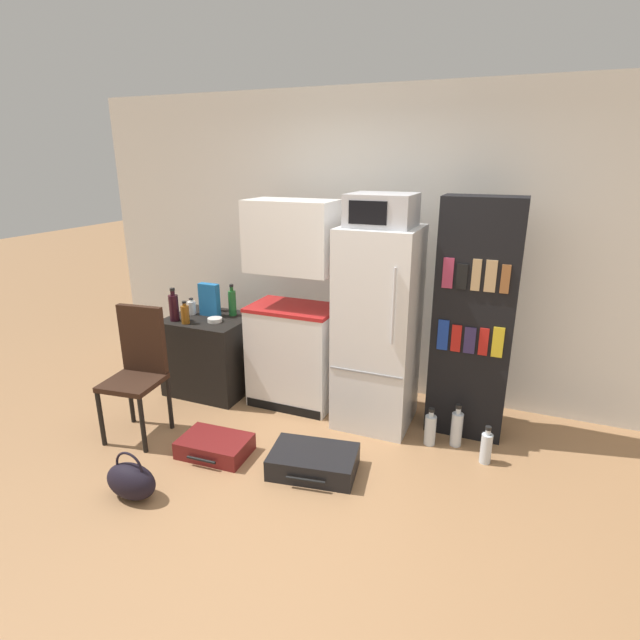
% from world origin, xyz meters
% --- Properties ---
extents(ground_plane, '(24.00, 24.00, 0.00)m').
position_xyz_m(ground_plane, '(0.00, 0.00, 0.00)').
color(ground_plane, '#A3754C').
extents(wall_back, '(6.40, 0.10, 2.68)m').
position_xyz_m(wall_back, '(0.20, 2.00, 1.34)').
color(wall_back, silver).
rests_on(wall_back, ground_plane).
extents(side_table, '(0.72, 0.62, 0.72)m').
position_xyz_m(side_table, '(-1.49, 1.29, 0.36)').
color(side_table, black).
rests_on(side_table, ground_plane).
extents(kitchen_hutch, '(0.75, 0.49, 1.79)m').
position_xyz_m(kitchen_hutch, '(-0.67, 1.36, 0.82)').
color(kitchen_hutch, white).
rests_on(kitchen_hutch, ground_plane).
extents(refrigerator, '(0.60, 0.60, 1.62)m').
position_xyz_m(refrigerator, '(0.10, 1.31, 0.81)').
color(refrigerator, white).
rests_on(refrigerator, ground_plane).
extents(microwave, '(0.48, 0.44, 0.24)m').
position_xyz_m(microwave, '(0.10, 1.31, 1.74)').
color(microwave, '#B7B7BC').
rests_on(microwave, refrigerator).
extents(bookshelf, '(0.58, 0.31, 1.85)m').
position_xyz_m(bookshelf, '(0.81, 1.45, 0.93)').
color(bookshelf, black).
rests_on(bookshelf, ground_plane).
extents(bottle_green_tall, '(0.07, 0.07, 0.29)m').
position_xyz_m(bottle_green_tall, '(-1.32, 1.43, 0.84)').
color(bottle_green_tall, '#1E6028').
rests_on(bottle_green_tall, side_table).
extents(bottle_wine_dark, '(0.09, 0.09, 0.30)m').
position_xyz_m(bottle_wine_dark, '(-1.72, 1.10, 0.84)').
color(bottle_wine_dark, black).
rests_on(bottle_wine_dark, side_table).
extents(bottle_ketchup_red, '(0.07, 0.07, 0.21)m').
position_xyz_m(bottle_ketchup_red, '(-1.54, 1.50, 0.81)').
color(bottle_ketchup_red, '#AD1914').
rests_on(bottle_ketchup_red, side_table).
extents(bottle_amber_beer, '(0.07, 0.07, 0.20)m').
position_xyz_m(bottle_amber_beer, '(-1.57, 1.07, 0.80)').
color(bottle_amber_beer, brown).
rests_on(bottle_amber_beer, side_table).
extents(bottle_milk_white, '(0.08, 0.08, 0.15)m').
position_xyz_m(bottle_milk_white, '(-1.69, 1.32, 0.78)').
color(bottle_milk_white, white).
rests_on(bottle_milk_white, side_table).
extents(bowl, '(0.13, 0.13, 0.04)m').
position_xyz_m(bowl, '(-1.36, 1.21, 0.73)').
color(bowl, silver).
rests_on(bowl, side_table).
extents(cereal_box, '(0.19, 0.07, 0.30)m').
position_xyz_m(cereal_box, '(-1.51, 1.35, 0.87)').
color(cereal_box, '#1E66A8').
rests_on(cereal_box, side_table).
extents(chair, '(0.44, 0.45, 1.03)m').
position_xyz_m(chair, '(-1.56, 0.44, 0.59)').
color(chair, black).
rests_on(chair, ground_plane).
extents(suitcase_large_flat, '(0.65, 0.49, 0.15)m').
position_xyz_m(suitcase_large_flat, '(-0.09, 0.45, 0.08)').
color(suitcase_large_flat, black).
rests_on(suitcase_large_flat, ground_plane).
extents(suitcase_small_flat, '(0.53, 0.39, 0.13)m').
position_xyz_m(suitcase_small_flat, '(-0.85, 0.36, 0.07)').
color(suitcase_small_flat, maroon).
rests_on(suitcase_small_flat, ground_plane).
extents(handbag, '(0.36, 0.20, 0.33)m').
position_xyz_m(handbag, '(-1.06, -0.26, 0.12)').
color(handbag, black).
rests_on(handbag, ground_plane).
extents(water_bottle_front, '(0.09, 0.09, 0.30)m').
position_xyz_m(water_bottle_front, '(0.60, 1.11, 0.13)').
color(water_bottle_front, silver).
rests_on(water_bottle_front, ground_plane).
extents(water_bottle_middle, '(0.08, 0.08, 0.29)m').
position_xyz_m(water_bottle_middle, '(1.02, 1.02, 0.12)').
color(water_bottle_middle, silver).
rests_on(water_bottle_middle, ground_plane).
extents(water_bottle_back, '(0.09, 0.09, 0.34)m').
position_xyz_m(water_bottle_back, '(0.79, 1.18, 0.14)').
color(water_bottle_back, silver).
rests_on(water_bottle_back, ground_plane).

